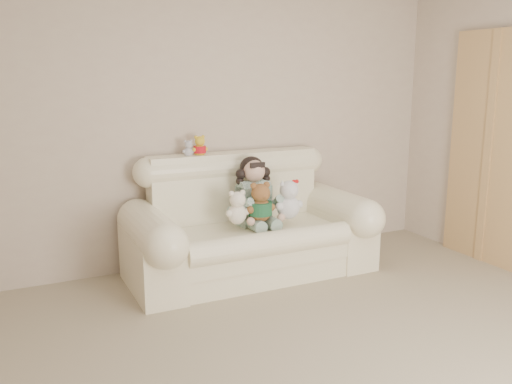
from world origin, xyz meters
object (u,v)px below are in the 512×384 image
object	(u,v)px
brown_teddy	(260,198)
cream_teddy	(237,204)
seated_child	(254,190)
sofa	(251,217)
white_cat	(288,195)

from	to	relation	value
brown_teddy	cream_teddy	distance (m)	0.20
seated_child	cream_teddy	size ratio (longest dim) A/B	1.83
sofa	brown_teddy	distance (m)	0.22
brown_teddy	white_cat	distance (m)	0.26
sofa	cream_teddy	world-z (taller)	sofa
white_cat	seated_child	bearing A→B (deg)	158.37
white_cat	cream_teddy	xyz separation A→B (m)	(-0.46, 0.03, -0.04)
white_cat	brown_teddy	bearing A→B (deg)	-159.75
brown_teddy	white_cat	bearing A→B (deg)	12.01
seated_child	white_cat	xyz separation A→B (m)	(0.22, -0.22, -0.02)
brown_teddy	cream_teddy	size ratio (longest dim) A/B	1.20
brown_teddy	white_cat	xyz separation A→B (m)	(0.26, -0.01, 0.00)
sofa	white_cat	distance (m)	0.37
white_cat	cream_teddy	world-z (taller)	white_cat
sofa	cream_teddy	xyz separation A→B (m)	(-0.18, -0.11, 0.15)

